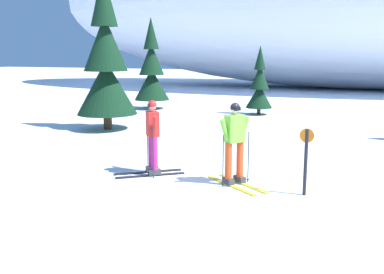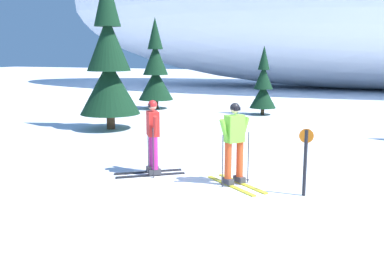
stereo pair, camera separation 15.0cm
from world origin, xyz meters
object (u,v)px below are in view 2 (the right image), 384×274
skier_lime_jacket (235,143)px  pine_tree_far_left (156,71)px  pine_tree_center_left (109,64)px  pine_tree_center_right (263,86)px  skier_red_jacket (153,136)px  trail_marker_post (305,158)px

skier_lime_jacket → pine_tree_far_left: pine_tree_far_left is taller
pine_tree_far_left → pine_tree_center_left: bearing=-79.9°
pine_tree_center_right → skier_red_jacket: bearing=-90.9°
skier_lime_jacket → pine_tree_center_right: (-1.80, 10.91, 0.37)m
skier_lime_jacket → pine_tree_far_left: 13.33m
pine_tree_center_left → pine_tree_center_right: bearing=53.1°
skier_red_jacket → pine_tree_center_right: bearing=89.1°
skier_red_jacket → trail_marker_post: bearing=-5.9°
skier_red_jacket → pine_tree_center_right: 10.81m
skier_red_jacket → skier_lime_jacket: size_ratio=0.98×
pine_tree_center_left → trail_marker_post: 9.47m
pine_tree_far_left → pine_tree_center_left: size_ratio=0.79×
skier_red_jacket → pine_tree_far_left: (-5.25, 11.05, 0.96)m
skier_lime_jacket → pine_tree_center_right: bearing=99.3°
skier_red_jacket → skier_lime_jacket: skier_lime_jacket is taller
skier_red_jacket → pine_tree_center_left: pine_tree_center_left is taller
skier_lime_jacket → pine_tree_far_left: bearing=122.9°
skier_red_jacket → pine_tree_center_left: size_ratio=0.31×
skier_lime_jacket → pine_tree_center_left: pine_tree_center_left is taller
pine_tree_center_right → trail_marker_post: pine_tree_center_right is taller
skier_lime_jacket → pine_tree_center_right: 11.07m
pine_tree_far_left → pine_tree_center_right: 5.46m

